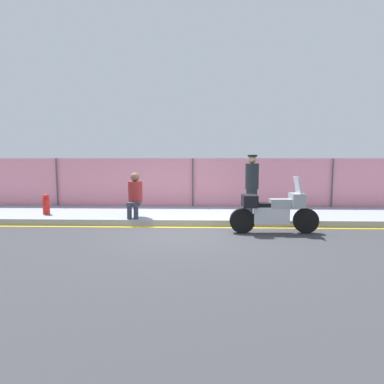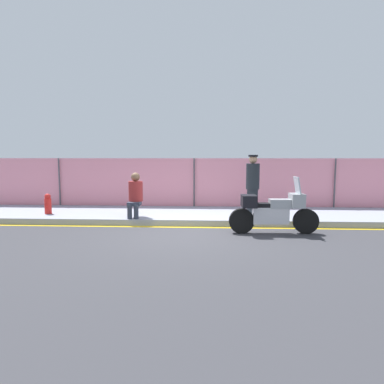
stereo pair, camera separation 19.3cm
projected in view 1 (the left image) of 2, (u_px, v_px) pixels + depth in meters
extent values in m
plane|color=#38383D|center=(188.00, 234.00, 8.54)|extent=(120.00, 120.00, 0.00)
cube|color=#8E93A3|center=(191.00, 215.00, 10.73)|extent=(35.78, 2.64, 0.17)
cube|color=gold|center=(190.00, 227.00, 9.34)|extent=(35.78, 0.18, 0.01)
cube|color=pink|center=(193.00, 185.00, 12.04)|extent=(33.99, 0.08, 1.85)
cylinder|color=#4C4C51|center=(57.00, 185.00, 12.10)|extent=(0.05, 0.05, 1.85)
cylinder|color=#4C4C51|center=(193.00, 185.00, 11.94)|extent=(0.05, 0.05, 1.85)
cylinder|color=#4C4C51|center=(332.00, 185.00, 11.78)|extent=(0.05, 0.05, 1.85)
cylinder|color=black|center=(306.00, 221.00, 8.60)|extent=(0.63, 0.16, 0.63)
cylinder|color=black|center=(242.00, 221.00, 8.61)|extent=(0.63, 0.16, 0.63)
cube|color=silver|center=(271.00, 215.00, 8.59)|extent=(0.89, 0.31, 0.42)
cube|color=#999EA3|center=(280.00, 203.00, 8.56)|extent=(0.53, 0.32, 0.22)
cube|color=black|center=(267.00, 205.00, 8.56)|extent=(0.61, 0.30, 0.10)
cube|color=#999EA3|center=(297.00, 200.00, 8.55)|extent=(0.33, 0.49, 0.34)
cube|color=silver|center=(297.00, 185.00, 8.51)|extent=(0.12, 0.42, 0.42)
cube|color=black|center=(250.00, 201.00, 8.55)|extent=(0.37, 0.51, 0.30)
cylinder|color=#1E2328|center=(252.00, 201.00, 10.40)|extent=(0.33, 0.33, 0.77)
cylinder|color=#1E2328|center=(252.00, 176.00, 10.31)|extent=(0.40, 0.40, 0.77)
sphere|color=tan|center=(252.00, 159.00, 10.26)|extent=(0.25, 0.25, 0.25)
cylinder|color=black|center=(252.00, 156.00, 10.25)|extent=(0.29, 0.29, 0.06)
cylinder|color=#2D3342|center=(129.00, 212.00, 9.55)|extent=(0.13, 0.13, 0.41)
cylinder|color=#2D3342|center=(136.00, 212.00, 9.55)|extent=(0.13, 0.13, 0.41)
cube|color=#2D3342|center=(134.00, 204.00, 9.73)|extent=(0.35, 0.41, 0.10)
cylinder|color=maroon|center=(135.00, 191.00, 9.89)|extent=(0.41, 0.41, 0.58)
sphere|color=brown|center=(135.00, 177.00, 9.85)|extent=(0.26, 0.26, 0.26)
cylinder|color=red|center=(46.00, 206.00, 10.37)|extent=(0.20, 0.20, 0.47)
sphere|color=red|center=(46.00, 197.00, 10.34)|extent=(0.18, 0.18, 0.18)
cylinder|color=red|center=(44.00, 206.00, 10.25)|extent=(0.07, 0.08, 0.07)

